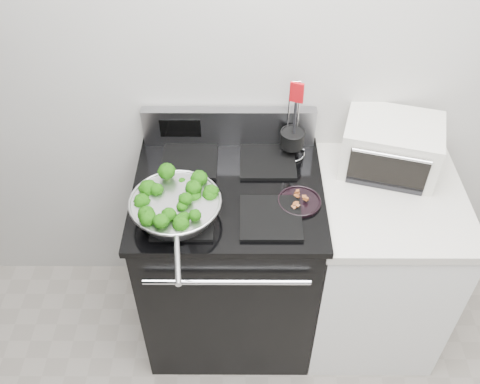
{
  "coord_description": "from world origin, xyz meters",
  "views": [
    {
      "loc": [
        -0.24,
        -0.19,
        2.47
      ],
      "look_at": [
        -0.25,
        1.36,
        0.98
      ],
      "focal_mm": 40.0,
      "sensor_mm": 36.0,
      "label": 1
    }
  ],
  "objects_px": {
    "bacon_plate": "(299,200)",
    "utensil_holder": "(292,142)",
    "gas_range": "(229,259)",
    "toaster_oven": "(391,146)",
    "skillet": "(176,207)"
  },
  "relations": [
    {
      "from": "bacon_plate",
      "to": "utensil_holder",
      "type": "height_order",
      "value": "utensil_holder"
    },
    {
      "from": "gas_range",
      "to": "utensil_holder",
      "type": "relative_size",
      "value": 3.0
    },
    {
      "from": "bacon_plate",
      "to": "toaster_oven",
      "type": "relative_size",
      "value": 0.38
    },
    {
      "from": "skillet",
      "to": "utensil_holder",
      "type": "bearing_deg",
      "value": 32.22
    },
    {
      "from": "gas_range",
      "to": "toaster_oven",
      "type": "bearing_deg",
      "value": 14.12
    },
    {
      "from": "gas_range",
      "to": "skillet",
      "type": "relative_size",
      "value": 2.0
    },
    {
      "from": "utensil_holder",
      "to": "skillet",
      "type": "bearing_deg",
      "value": -121.85
    },
    {
      "from": "bacon_plate",
      "to": "skillet",
      "type": "bearing_deg",
      "value": -170.53
    },
    {
      "from": "bacon_plate",
      "to": "toaster_oven",
      "type": "xyz_separation_m",
      "value": [
        0.4,
        0.26,
        0.07
      ]
    },
    {
      "from": "gas_range",
      "to": "bacon_plate",
      "type": "relative_size",
      "value": 6.44
    },
    {
      "from": "bacon_plate",
      "to": "toaster_oven",
      "type": "distance_m",
      "value": 0.48
    },
    {
      "from": "gas_range",
      "to": "utensil_holder",
      "type": "bearing_deg",
      "value": 38.45
    },
    {
      "from": "bacon_plate",
      "to": "utensil_holder",
      "type": "xyz_separation_m",
      "value": [
        -0.01,
        0.3,
        0.05
      ]
    },
    {
      "from": "gas_range",
      "to": "utensil_holder",
      "type": "height_order",
      "value": "utensil_holder"
    },
    {
      "from": "toaster_oven",
      "to": "gas_range",
      "type": "bearing_deg",
      "value": -150.38
    }
  ]
}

